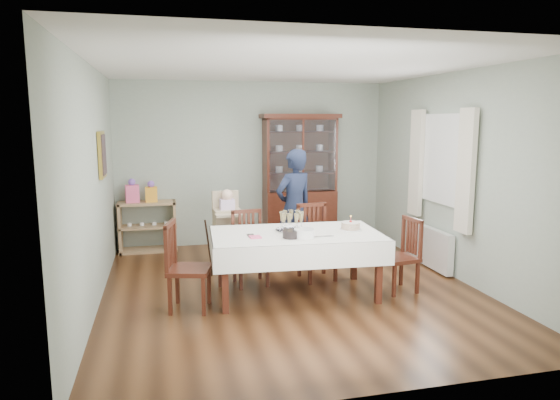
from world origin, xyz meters
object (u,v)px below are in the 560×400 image
object	(u,v)px
champagne_tray	(292,225)
gift_bag_orange	(151,192)
sideboard	(148,227)
chair_far_right	(317,257)
chair_end_left	(188,284)
high_chair	(228,238)
gift_bag_pink	(132,192)
woman	(294,208)
dining_table	(296,263)
china_cabinet	(300,177)
chair_end_right	(399,270)
birthday_cake	(351,226)
chair_far_left	(250,263)

from	to	relation	value
champagne_tray	gift_bag_orange	xyz separation A→B (m)	(-1.66, 2.38, 0.11)
gift_bag_orange	sideboard	bearing A→B (deg)	165.08
chair_far_right	chair_end_left	world-z (taller)	chair_end_left
high_chair	gift_bag_pink	world-z (taller)	gift_bag_pink
woman	sideboard	bearing A→B (deg)	-55.09
dining_table	high_chair	xyz separation A→B (m)	(-0.65, 1.25, 0.06)
dining_table	sideboard	bearing A→B (deg)	125.30
dining_table	gift_bag_orange	bearing A→B (deg)	124.35
china_cabinet	chair_end_right	distance (m)	2.82
chair_end_right	birthday_cake	world-z (taller)	birthday_cake
woman	gift_bag_pink	size ratio (longest dim) A/B	4.45
china_cabinet	chair_end_right	size ratio (longest dim) A/B	2.42
chair_end_left	woman	bearing A→B (deg)	-34.36
champagne_tray	chair_end_right	bearing A→B (deg)	-11.15
dining_table	chair_far_right	world-z (taller)	chair_far_right
sideboard	woman	size ratio (longest dim) A/B	0.54
chair_far_right	gift_bag_orange	bearing A→B (deg)	130.98
china_cabinet	chair_end_left	xyz separation A→B (m)	(-2.02, -2.65, -0.83)
birthday_cake	gift_bag_orange	bearing A→B (deg)	133.66
gift_bag_orange	chair_end_left	bearing A→B (deg)	-81.22
chair_far_right	high_chair	xyz separation A→B (m)	(-1.08, 0.71, 0.15)
china_cabinet	chair_end_left	bearing A→B (deg)	-127.29
chair_far_right	chair_end_left	size ratio (longest dim) A/B	1.00
dining_table	chair_end_left	xyz separation A→B (m)	(-1.28, -0.18, -0.09)
woman	birthday_cake	distance (m)	1.28
sideboard	chair_far_left	xyz separation A→B (m)	(1.30, -1.97, -0.12)
chair_end_right	birthday_cake	distance (m)	0.81
champagne_tray	birthday_cake	size ratio (longest dim) A/B	1.52
china_cabinet	chair_far_left	bearing A→B (deg)	-121.60
chair_far_left	birthday_cake	distance (m)	1.37
chair_end_left	china_cabinet	bearing A→B (deg)	-22.90
chair_far_left	chair_end_left	xyz separation A→B (m)	(-0.82, -0.70, 0.02)
high_chair	gift_bag_orange	size ratio (longest dim) A/B	3.36
dining_table	gift_bag_pink	world-z (taller)	gift_bag_pink
sideboard	champagne_tray	size ratio (longest dim) A/B	2.27
chair_end_left	chair_end_right	distance (m)	2.55
woman	dining_table	bearing A→B (deg)	52.83
high_chair	birthday_cake	size ratio (longest dim) A/B	4.33
chair_end_right	champagne_tray	xyz separation A→B (m)	(-1.29, 0.25, 0.57)
sideboard	gift_bag_orange	xyz separation A→B (m)	(0.08, -0.02, 0.55)
high_chair	birthday_cake	xyz separation A→B (m)	(1.33, -1.26, 0.37)
sideboard	gift_bag_pink	distance (m)	0.61
chair_end_right	high_chair	size ratio (longest dim) A/B	0.80
chair_far_left	champagne_tray	bearing A→B (deg)	-49.83
chair_end_left	chair_end_right	xyz separation A→B (m)	(2.55, 0.01, -0.02)
sideboard	chair_end_right	bearing A→B (deg)	-41.25
dining_table	chair_end_left	distance (m)	1.30
birthday_cake	gift_bag_orange	size ratio (longest dim) A/B	0.78
china_cabinet	birthday_cake	world-z (taller)	china_cabinet
chair_end_right	sideboard	bearing A→B (deg)	-139.52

